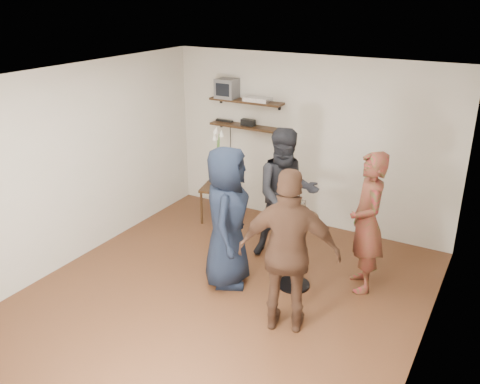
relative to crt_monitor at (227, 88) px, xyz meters
name	(u,v)px	position (x,y,z in m)	size (l,w,h in m)	color
room	(222,197)	(1.33, -2.38, -0.72)	(4.58, 5.08, 2.68)	#422715
shelf_upper	(246,101)	(0.33, 0.00, -0.17)	(1.20, 0.25, 0.04)	black
shelf_lower	(246,126)	(0.33, 0.00, -0.57)	(1.20, 0.25, 0.04)	black
crt_monitor	(227,88)	(0.00, 0.00, 0.00)	(0.32, 0.30, 0.30)	#59595B
dvd_deck	(258,99)	(0.54, 0.00, -0.12)	(0.40, 0.24, 0.06)	silver
radio	(248,123)	(0.37, 0.00, -0.50)	(0.22, 0.10, 0.10)	black
power_strip	(224,121)	(-0.09, 0.05, -0.54)	(0.30, 0.05, 0.03)	black
side_table	(219,192)	(0.17, -0.57, -1.52)	(0.60, 0.60, 0.60)	black
vase_lilies	(218,168)	(0.17, -0.57, -1.11)	(0.19, 0.20, 0.99)	white
drinks_table	(295,242)	(1.97, -1.73, -1.40)	(0.52, 0.52, 0.96)	black
wine_glass_fl	(292,205)	(1.92, -1.76, -0.92)	(0.07, 0.07, 0.21)	silver
wine_glass_fr	(303,207)	(2.05, -1.75, -0.91)	(0.07, 0.07, 0.22)	silver
wine_glass_bl	(298,204)	(1.96, -1.66, -0.93)	(0.06, 0.06, 0.19)	silver
wine_glass_br	(300,205)	(2.00, -1.71, -0.92)	(0.07, 0.07, 0.21)	silver
person_plaid	(367,223)	(2.71, -1.32, -1.14)	(0.64, 0.42, 1.75)	#AF142D
person_dark	(286,194)	(1.52, -1.02, -1.12)	(0.88, 0.68, 1.80)	black
person_navy	(227,217)	(1.20, -2.04, -1.13)	(0.87, 0.57, 1.78)	black
person_brown	(289,253)	(2.24, -2.52, -1.10)	(1.07, 0.45, 1.83)	#452B1D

